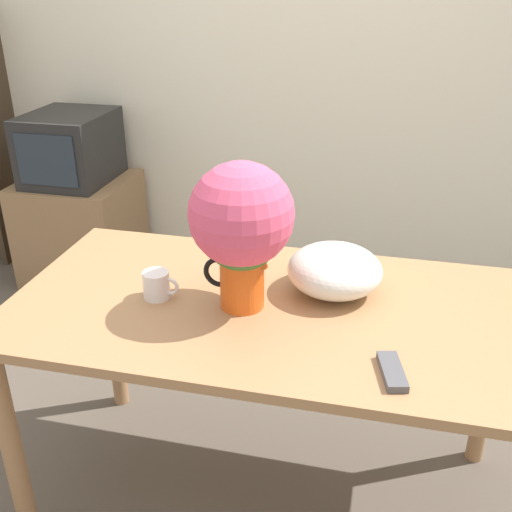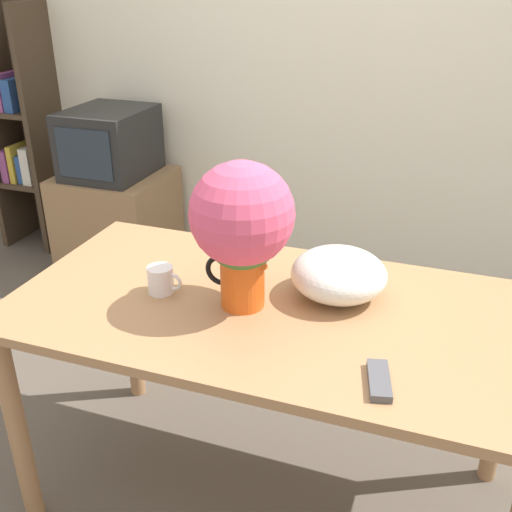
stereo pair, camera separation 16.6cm
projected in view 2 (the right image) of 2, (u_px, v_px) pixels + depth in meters
ground_plane at (238, 478)px, 2.14m from camera, size 12.00×12.00×0.00m
wall_back at (355, 43)px, 2.98m from camera, size 8.00×0.05×2.60m
table at (272, 334)px, 1.78m from camera, size 1.53×0.80×0.76m
flower_vase at (242, 224)px, 1.63m from camera, size 0.29×0.29×0.43m
coffee_mug at (161, 280)px, 1.79m from camera, size 0.11×0.08×0.08m
white_bowl at (339, 274)px, 1.76m from camera, size 0.28×0.28×0.14m
remote_control at (379, 380)px, 1.41m from camera, size 0.08×0.15×0.02m
tv_stand at (118, 222)px, 3.50m from camera, size 0.59×0.54×0.59m
tv_set at (110, 143)px, 3.29m from camera, size 0.41×0.49×0.36m
bookshelf at (25, 132)px, 3.68m from camera, size 0.36×0.33×1.47m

